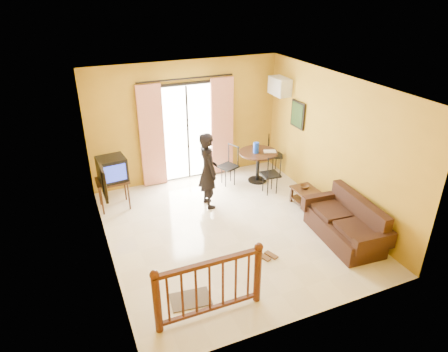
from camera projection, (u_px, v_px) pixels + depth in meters
name	position (u px, v px, depth m)	size (l,w,h in m)	color
ground	(230.00, 229.00, 7.75)	(5.00, 5.00, 0.00)	beige
room_shell	(230.00, 148.00, 6.99)	(5.00, 5.00, 5.00)	white
balcony_door	(188.00, 132.00, 9.23)	(2.25, 0.14, 2.46)	black
tv_table	(112.00, 183.00, 8.25)	(0.65, 0.54, 0.65)	black
television	(112.00, 169.00, 8.11)	(0.59, 0.55, 0.49)	black
picture_left	(104.00, 183.00, 6.12)	(0.05, 0.42, 0.52)	black
dining_table	(258.00, 158.00, 9.34)	(0.90, 0.90, 0.75)	black
water_jug	(256.00, 148.00, 9.18)	(0.13, 0.13, 0.25)	blue
serving_tray	(270.00, 151.00, 9.27)	(0.28, 0.18, 0.02)	beige
dining_chairs	(257.00, 182.00, 9.53)	(1.87, 1.40, 0.95)	black
air_conditioner	(279.00, 86.00, 9.14)	(0.31, 0.60, 0.40)	silver
botanical_print	(298.00, 115.00, 8.87)	(0.05, 0.50, 0.60)	black
coffee_table	(309.00, 197.00, 8.35)	(0.47, 0.84, 0.38)	black
bowl	(304.00, 187.00, 8.45)	(0.18, 0.18, 0.05)	#4E321A
sofa	(346.00, 224.00, 7.34)	(0.89, 1.73, 0.80)	black
standing_person	(208.00, 170.00, 8.21)	(0.60, 0.39, 1.64)	black
stair_balustrade	(210.00, 284.00, 5.53)	(1.63, 0.13, 1.04)	#471E0F
doormat	(191.00, 299.00, 6.03)	(0.60, 0.40, 0.02)	#5B5048
sandals	(268.00, 256.00, 6.96)	(0.32, 0.27, 0.03)	#4E321A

